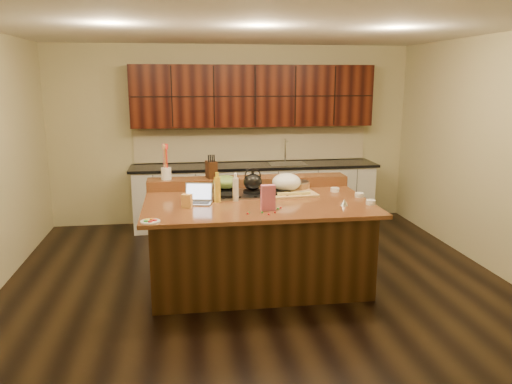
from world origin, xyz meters
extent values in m
cube|color=black|center=(0.00, 0.00, -0.01)|extent=(5.50, 5.00, 0.01)
cube|color=silver|center=(0.00, 0.00, 2.71)|extent=(5.50, 5.00, 0.01)
cube|color=#C8BE8C|center=(0.00, 2.50, 1.35)|extent=(5.50, 0.01, 2.70)
cube|color=#C8BE8C|center=(0.00, -2.50, 1.35)|extent=(5.50, 0.01, 2.70)
cube|color=#C8BE8C|center=(2.75, 0.00, 1.35)|extent=(0.01, 5.00, 2.70)
cube|color=black|center=(0.00, 0.00, 0.44)|extent=(2.22, 1.42, 0.88)
cube|color=black|center=(0.00, 0.00, 0.90)|extent=(2.40, 1.60, 0.04)
cube|color=black|center=(0.00, 0.70, 0.98)|extent=(2.40, 0.30, 0.12)
cube|color=gray|center=(0.00, 0.30, 0.93)|extent=(0.92, 0.52, 0.02)
cylinder|color=black|center=(-0.30, 0.43, 0.95)|extent=(0.22, 0.22, 0.03)
cylinder|color=black|center=(0.30, 0.43, 0.95)|extent=(0.22, 0.22, 0.03)
cylinder|color=black|center=(-0.30, 0.17, 0.95)|extent=(0.22, 0.22, 0.03)
cylinder|color=black|center=(0.30, 0.17, 0.95)|extent=(0.22, 0.22, 0.03)
cylinder|color=black|center=(0.00, 0.30, 0.95)|extent=(0.22, 0.22, 0.03)
cube|color=silver|center=(0.30, 2.17, 0.45)|extent=(3.60, 0.62, 0.90)
cube|color=black|center=(0.30, 2.17, 0.92)|extent=(3.70, 0.66, 0.04)
cube|color=gray|center=(0.80, 2.17, 0.94)|extent=(0.55, 0.42, 0.01)
cylinder|color=gray|center=(0.80, 2.35, 1.12)|extent=(0.02, 0.02, 0.36)
cube|color=black|center=(0.30, 2.32, 1.95)|extent=(3.60, 0.34, 0.90)
cube|color=#C8BE8C|center=(0.30, 2.48, 1.20)|extent=(3.60, 0.03, 0.50)
ellipsoid|color=black|center=(0.00, 0.30, 1.06)|extent=(0.25, 0.25, 0.19)
ellipsoid|color=#5A7B31|center=(-0.30, 0.43, 1.04)|extent=(0.31, 0.31, 0.16)
cube|color=#B7B7BC|center=(-0.64, -0.06, 0.93)|extent=(0.33, 0.26, 0.01)
cube|color=black|center=(-0.64, -0.06, 0.94)|extent=(0.27, 0.17, 0.00)
cube|color=#B7B7BC|center=(-0.62, 0.04, 1.03)|extent=(0.30, 0.12, 0.19)
cube|color=silver|center=(-0.62, 0.03, 1.03)|extent=(0.27, 0.10, 0.16)
cylinder|color=yellow|center=(-0.42, -0.02, 1.06)|extent=(0.09, 0.09, 0.27)
cylinder|color=silver|center=(-0.23, 0.01, 1.04)|extent=(0.07, 0.07, 0.25)
cube|color=tan|center=(0.41, 0.21, 0.93)|extent=(0.61, 0.47, 0.03)
ellipsoid|color=white|center=(0.39, 0.29, 1.05)|extent=(0.33, 0.33, 0.20)
cube|color=#EDD872|center=(0.30, 0.07, 0.96)|extent=(0.12, 0.03, 0.03)
cube|color=#EDD872|center=(0.43, 0.07, 0.96)|extent=(0.12, 0.03, 0.03)
cube|color=#EDD872|center=(0.55, 0.07, 0.96)|extent=(0.12, 0.03, 0.03)
cylinder|color=gray|center=(0.53, 0.19, 0.95)|extent=(0.22, 0.09, 0.01)
cylinder|color=white|center=(1.15, -0.35, 0.94)|extent=(0.11, 0.11, 0.04)
cylinder|color=white|center=(0.96, 0.29, 0.94)|extent=(0.12, 0.12, 0.04)
cylinder|color=white|center=(1.15, -0.01, 0.94)|extent=(0.12, 0.12, 0.04)
cylinder|color=#996B3F|center=(0.57, 0.43, 0.97)|extent=(0.29, 0.29, 0.09)
cone|color=silver|center=(0.86, -0.36, 0.96)|extent=(0.08, 0.08, 0.07)
cube|color=#C15A76|center=(0.05, -0.43, 1.05)|extent=(0.14, 0.08, 0.26)
cylinder|color=white|center=(-1.09, -0.69, 0.93)|extent=(0.19, 0.19, 0.01)
cube|color=#F3B055|center=(-0.75, -0.21, 0.99)|extent=(0.12, 0.10, 0.14)
cylinder|color=white|center=(-0.97, 0.70, 1.11)|extent=(0.15, 0.15, 0.14)
cube|color=black|center=(-0.44, 0.70, 1.14)|extent=(0.14, 0.19, 0.20)
ellipsoid|color=red|center=(0.11, -0.38, 0.93)|extent=(0.02, 0.02, 0.02)
ellipsoid|color=#198C26|center=(0.15, -0.42, 0.93)|extent=(0.02, 0.02, 0.02)
ellipsoid|color=red|center=(0.02, -0.61, 0.93)|extent=(0.02, 0.02, 0.02)
ellipsoid|color=#198C26|center=(0.09, -0.39, 0.93)|extent=(0.02, 0.02, 0.02)
ellipsoid|color=red|center=(0.19, -0.39, 0.93)|extent=(0.02, 0.02, 0.02)
ellipsoid|color=#198C26|center=(-0.16, -0.53, 0.93)|extent=(0.02, 0.02, 0.02)
ellipsoid|color=red|center=(-0.17, -0.55, 0.93)|extent=(0.02, 0.02, 0.02)
ellipsoid|color=#198C26|center=(-0.03, -0.54, 0.93)|extent=(0.02, 0.02, 0.02)
ellipsoid|color=red|center=(0.10, -0.55, 0.93)|extent=(0.02, 0.02, 0.02)
camera|label=1|loc=(-0.78, -5.16, 2.19)|focal=35.00mm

